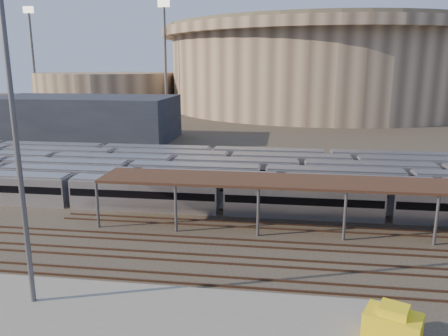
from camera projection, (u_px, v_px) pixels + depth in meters
name	position (u px, v px, depth m)	size (l,w,h in m)	color
ground	(168.00, 236.00, 44.79)	(420.00, 420.00, 0.00)	#383026
apron	(44.00, 310.00, 30.98)	(50.00, 9.00, 0.20)	gray
subway_trains	(206.00, 175.00, 62.11)	(128.35, 23.90, 3.60)	silver
inspection_shed	(386.00, 186.00, 44.53)	(60.30, 6.00, 5.30)	#59595E
empty_tracks	(154.00, 255.00, 39.95)	(170.00, 9.62, 0.18)	#4C3323
stadium	(321.00, 66.00, 172.55)	(124.00, 124.00, 32.50)	tan
secondary_arena	(107.00, 90.00, 176.53)	(56.00, 56.00, 14.00)	tan
service_building	(83.00, 118.00, 101.35)	(42.00, 20.00, 10.00)	#1E232D
floodlight_0	(165.00, 54.00, 150.07)	(4.00, 1.00, 38.40)	#59595E
floodlight_1	(33.00, 55.00, 167.11)	(4.00, 1.00, 38.40)	#59595E
floodlight_3	(238.00, 57.00, 195.57)	(4.00, 1.00, 38.40)	#59595E
yard_light_pole	(18.00, 155.00, 29.54)	(0.82, 0.36, 21.64)	#59595E
yellow_equipment	(392.00, 329.00, 26.88)	(3.32, 2.07, 2.07)	yellow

